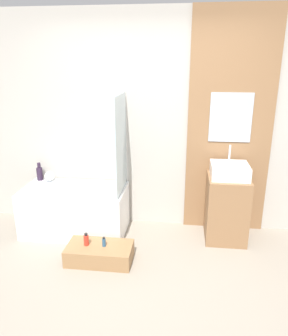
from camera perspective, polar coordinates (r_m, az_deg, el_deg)
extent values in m
plane|color=gray|center=(3.09, -2.41, -22.54)|extent=(12.00, 12.00, 0.00)
cube|color=#B7B2A8|center=(3.98, 1.02, 7.77)|extent=(4.20, 0.06, 2.60)
cube|color=#8E6642|center=(3.94, 14.71, 7.10)|extent=(0.97, 0.03, 2.60)
cube|color=#ADBCCC|center=(3.91, 14.87, 8.47)|extent=(0.48, 0.01, 0.56)
cube|color=white|center=(4.12, -11.84, -7.15)|extent=(1.23, 0.66, 0.56)
cube|color=silver|center=(4.01, -12.09, -3.55)|extent=(0.96, 0.46, 0.01)
cube|color=silver|center=(3.69, -4.03, 4.07)|extent=(0.01, 0.62, 1.11)
cube|color=#997047|center=(3.59, -7.73, -14.48)|extent=(0.68, 0.37, 0.18)
cube|color=#8E6642|center=(3.96, 14.14, -6.77)|extent=(0.46, 0.50, 0.77)
cube|color=white|center=(3.80, 14.67, -0.45)|extent=(0.41, 0.39, 0.15)
cylinder|color=silver|center=(3.85, 14.68, 2.49)|extent=(0.02, 0.02, 0.19)
cylinder|color=#2D1E33|center=(4.38, -17.70, -0.98)|extent=(0.08, 0.08, 0.16)
cylinder|color=#2D1E33|center=(4.35, -17.84, 0.43)|extent=(0.04, 0.04, 0.07)
sphere|color=silver|center=(4.31, -16.15, -1.38)|extent=(0.13, 0.13, 0.13)
cylinder|color=red|center=(3.55, -10.02, -12.28)|extent=(0.05, 0.05, 0.11)
cylinder|color=black|center=(3.52, -10.08, -11.32)|extent=(0.03, 0.03, 0.02)
cylinder|color=#2D567A|center=(3.51, -6.99, -12.75)|extent=(0.04, 0.04, 0.09)
cylinder|color=black|center=(3.48, -7.02, -12.01)|extent=(0.02, 0.02, 0.02)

